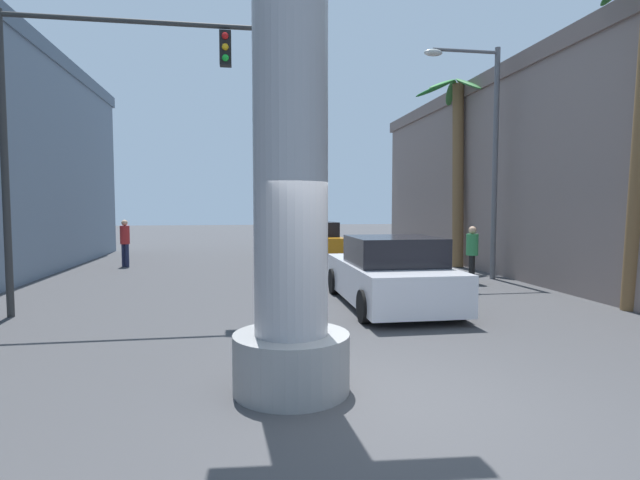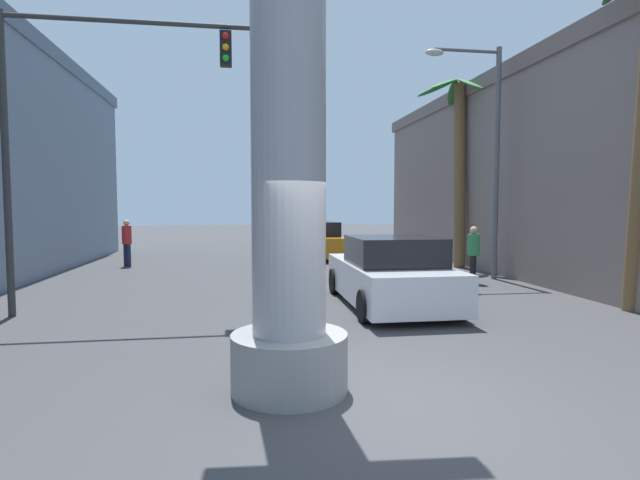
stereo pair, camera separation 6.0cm
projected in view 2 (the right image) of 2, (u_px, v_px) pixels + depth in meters
name	position (u px, v px, depth m)	size (l,w,h in m)	color
ground_plane	(292.00, 278.00, 15.39)	(90.60, 90.60, 0.00)	#424244
neon_sign_pole	(288.00, 28.00, 5.72)	(2.70, 1.40, 9.99)	#9E9EA3
street_lamp	(486.00, 140.00, 14.93)	(2.38, 0.28, 6.94)	#59595E
traffic_light_mast	(87.00, 105.00, 10.00)	(5.14, 0.32, 6.03)	#333333
car_lead	(390.00, 275.00, 11.09)	(2.14, 4.62, 1.56)	black
car_far	(316.00, 241.00, 21.55)	(2.05, 4.69, 1.56)	black
palm_tree_mid_right	(459.00, 156.00, 18.14)	(2.74, 2.80, 6.86)	brown
pedestrian_mid_right	(473.00, 250.00, 14.34)	(0.47, 0.47, 1.65)	black
pedestrian_far_left	(127.00, 239.00, 18.31)	(0.48, 0.48, 1.73)	#1E233F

